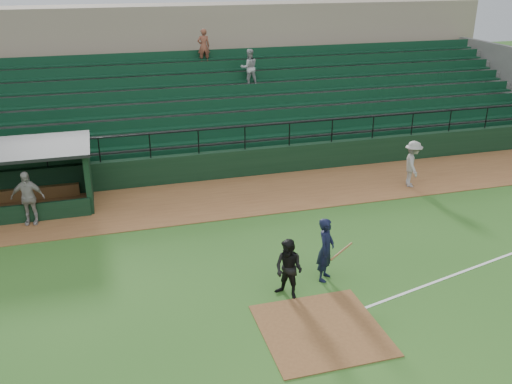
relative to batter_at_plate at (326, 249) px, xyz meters
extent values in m
plane|color=#2B5A1D|center=(-1.03, -1.29, -0.97)|extent=(90.00, 90.00, 0.00)
cube|color=brown|center=(-1.03, 6.71, -0.95)|extent=(40.00, 4.00, 0.03)
cube|color=brown|center=(-1.03, -2.29, -0.95)|extent=(3.00, 3.00, 0.03)
cube|color=black|center=(-1.03, 8.91, -0.37)|extent=(36.00, 0.35, 1.20)
cylinder|color=black|center=(-1.03, 8.91, 1.23)|extent=(36.00, 0.06, 0.06)
cube|color=slate|center=(-1.03, 13.81, 0.83)|extent=(36.00, 9.00, 3.60)
cube|color=#0F3821|center=(-1.03, 13.31, 1.28)|extent=(34.56, 8.00, 4.05)
cube|color=slate|center=(16.97, 13.86, 1.13)|extent=(0.35, 9.50, 4.20)
cube|color=gray|center=(-1.03, 20.31, 2.23)|extent=(38.00, 3.00, 6.40)
cube|color=slate|center=(-1.03, 18.31, 2.73)|extent=(36.00, 2.00, 0.20)
imported|color=#AFAFAF|center=(1.73, 14.61, 2.67)|extent=(0.91, 0.71, 1.87)
imported|color=brown|center=(-0.21, 16.61, 3.54)|extent=(0.66, 0.43, 1.82)
cube|color=black|center=(-6.53, 7.81, 0.18)|extent=(0.20, 2.60, 2.30)
imported|color=black|center=(0.00, 0.00, 0.00)|extent=(0.80, 0.84, 1.94)
cylinder|color=olive|center=(0.40, -0.20, -0.02)|extent=(0.79, 0.34, 0.35)
imported|color=black|center=(-1.34, -0.60, -0.10)|extent=(1.05, 1.07, 1.74)
imported|color=gray|center=(6.22, 5.78, 0.02)|extent=(1.08, 1.41, 1.92)
imported|color=#9E9994|center=(-8.58, 6.31, 0.04)|extent=(1.21, 0.66, 1.95)
camera|label=1|loc=(-5.82, -13.03, 7.64)|focal=39.00mm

